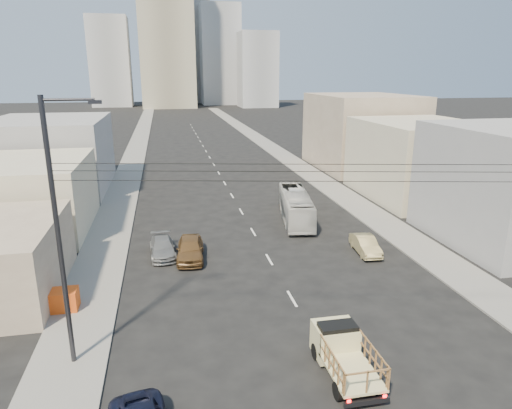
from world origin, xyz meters
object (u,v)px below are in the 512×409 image
object	(u,v)px
city_bus	(296,206)
sedan_grey	(163,248)
flatbed_pickup	(344,351)
streetlamp_left	(60,230)
sedan_tan	(365,245)
sedan_brown	(190,249)
crate_stack	(61,300)

from	to	relation	value
city_bus	sedan_grey	bearing A→B (deg)	-143.17
flatbed_pickup	city_bus	bearing A→B (deg)	79.42
city_bus	streetlamp_left	world-z (taller)	streetlamp_left
sedan_tan	sedan_grey	size ratio (longest dim) A/B	0.90
sedan_tan	streetlamp_left	size ratio (longest dim) A/B	0.32
sedan_grey	streetlamp_left	world-z (taller)	streetlamp_left
sedan_brown	streetlamp_left	distance (m)	13.87
flatbed_pickup	sedan_tan	bearing A→B (deg)	61.91
sedan_brown	crate_stack	world-z (taller)	sedan_brown
flatbed_pickup	crate_stack	size ratio (longest dim) A/B	2.45
sedan_tan	streetlamp_left	world-z (taller)	streetlamp_left
flatbed_pickup	streetlamp_left	bearing A→B (deg)	165.21
sedan_tan	sedan_brown	bearing A→B (deg)	178.65
sedan_brown	sedan_grey	world-z (taller)	sedan_brown
sedan_brown	sedan_grey	bearing A→B (deg)	156.53
flatbed_pickup	crate_stack	xyz separation A→B (m)	(-13.34, 8.22, -0.40)
sedan_brown	sedan_tan	xyz separation A→B (m)	(12.73, -1.40, -0.15)
flatbed_pickup	city_bus	xyz separation A→B (m)	(4.02, 21.50, 0.25)
city_bus	sedan_brown	size ratio (longest dim) A/B	2.09
sedan_tan	flatbed_pickup	bearing A→B (deg)	-113.15
sedan_grey	sedan_tan	bearing A→B (deg)	-12.91
sedan_brown	sedan_tan	size ratio (longest dim) A/B	1.19
flatbed_pickup	sedan_grey	distance (m)	17.21
sedan_brown	sedan_grey	distance (m)	2.21
city_bus	crate_stack	size ratio (longest dim) A/B	5.36
flatbed_pickup	city_bus	size ratio (longest dim) A/B	0.46
flatbed_pickup	sedan_brown	world-z (taller)	flatbed_pickup
sedan_grey	sedan_brown	bearing A→B (deg)	-31.70
sedan_tan	streetlamp_left	distance (m)	21.83
sedan_grey	crate_stack	world-z (taller)	crate_stack
streetlamp_left	crate_stack	distance (m)	7.87
sedan_brown	sedan_tan	bearing A→B (deg)	-1.51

